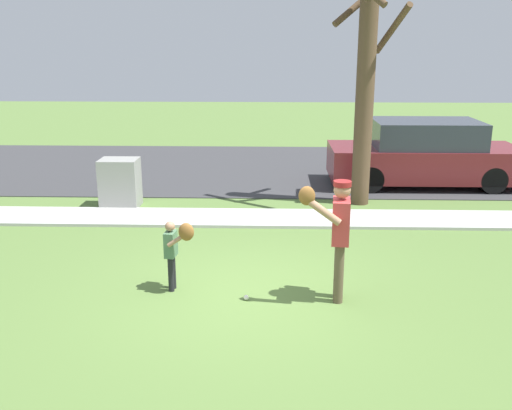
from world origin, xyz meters
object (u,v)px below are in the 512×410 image
object	(u,v)px
person_adult	(338,227)
utility_cabinet	(120,183)
parked_suv_maroon	(424,155)
street_tree_near	(367,64)
person_child	(175,246)
baseball	(246,298)

from	to	relation	value
person_adult	utility_cabinet	world-z (taller)	person_adult
person_adult	parked_suv_maroon	xyz separation A→B (m)	(2.91, 6.81, -0.28)
person_adult	street_tree_near	xyz separation A→B (m)	(1.07, 5.06, 1.99)
utility_cabinet	street_tree_near	bearing A→B (deg)	4.41
person_child	parked_suv_maroon	world-z (taller)	parked_suv_maroon
person_adult	person_child	xyz separation A→B (m)	(-2.28, 0.23, -0.37)
person_adult	baseball	xyz separation A→B (m)	(-1.25, -0.05, -1.04)
street_tree_near	parked_suv_maroon	xyz separation A→B (m)	(1.83, 1.74, -2.28)
baseball	parked_suv_maroon	world-z (taller)	parked_suv_maroon
baseball	parked_suv_maroon	xyz separation A→B (m)	(4.16, 6.85, 0.75)
person_child	utility_cabinet	world-z (taller)	person_child
person_adult	person_child	distance (m)	2.33
person_adult	baseball	distance (m)	1.63
person_child	parked_suv_maroon	bearing A→B (deg)	58.02
person_adult	street_tree_near	bearing A→B (deg)	-95.67
utility_cabinet	street_tree_near	distance (m)	5.90
baseball	street_tree_near	bearing A→B (deg)	65.54
street_tree_near	parked_suv_maroon	bearing A→B (deg)	43.57
baseball	street_tree_near	distance (m)	6.38
baseball	person_child	bearing A→B (deg)	164.86
person_adult	utility_cabinet	xyz separation A→B (m)	(-4.24, 4.65, -0.54)
utility_cabinet	street_tree_near	xyz separation A→B (m)	(5.32, 0.41, 2.54)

